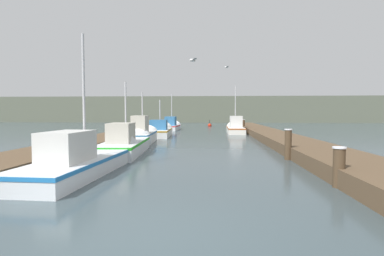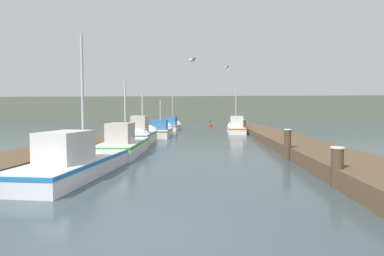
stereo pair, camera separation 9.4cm
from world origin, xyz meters
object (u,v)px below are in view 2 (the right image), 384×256
(fishing_boat_4, at_px, (235,128))
(fishing_boat_5, at_px, (173,126))
(channel_buoy, at_px, (211,125))
(fishing_boat_0, at_px, (91,158))
(mooring_piling_1, at_px, (45,155))
(mooring_piling_2, at_px, (287,144))
(fishing_boat_2, at_px, (143,134))
(fishing_boat_3, at_px, (161,131))
(mooring_piling_0, at_px, (337,167))
(fishing_boat_1, at_px, (128,143))
(seagull_lead, at_px, (192,60))
(mooring_piling_3, at_px, (244,125))
(seagull_1, at_px, (227,67))

(fishing_boat_4, height_order, fishing_boat_5, fishing_boat_4)
(fishing_boat_4, height_order, channel_buoy, fishing_boat_4)
(fishing_boat_0, bearing_deg, mooring_piling_1, -139.35)
(fishing_boat_4, height_order, mooring_piling_2, fishing_boat_4)
(fishing_boat_0, distance_m, fishing_boat_2, 8.70)
(fishing_boat_3, bearing_deg, mooring_piling_2, -62.30)
(fishing_boat_2, bearing_deg, channel_buoy, 75.58)
(mooring_piling_0, relative_size, channel_buoy, 1.02)
(fishing_boat_1, distance_m, mooring_piling_0, 9.43)
(seagull_lead, bearing_deg, mooring_piling_3, 136.75)
(mooring_piling_0, distance_m, mooring_piling_2, 4.30)
(fishing_boat_1, xyz_separation_m, mooring_piling_2, (6.90, -1.96, 0.21))
(mooring_piling_1, bearing_deg, fishing_boat_5, 87.88)
(fishing_boat_4, distance_m, mooring_piling_1, 20.27)
(fishing_boat_0, xyz_separation_m, mooring_piling_3, (7.03, 20.38, 0.20))
(mooring_piling_1, bearing_deg, seagull_lead, 42.17)
(fishing_boat_5, xyz_separation_m, channel_buoy, (3.90, 7.98, -0.29))
(fishing_boat_2, height_order, seagull_1, seagull_1)
(fishing_boat_5, distance_m, mooring_piling_2, 20.57)
(fishing_boat_0, xyz_separation_m, fishing_boat_3, (-0.13, 13.99, 0.01))
(fishing_boat_1, bearing_deg, mooring_piling_0, -45.49)
(mooring_piling_0, bearing_deg, fishing_boat_0, 164.82)
(fishing_boat_5, xyz_separation_m, seagull_lead, (3.34, -18.77, 3.56))
(mooring_piling_0, bearing_deg, mooring_piling_2, 92.01)
(fishing_boat_1, height_order, mooring_piling_1, fishing_boat_1)
(mooring_piling_0, bearing_deg, fishing_boat_5, 107.08)
(fishing_boat_3, bearing_deg, fishing_boat_4, 30.47)
(mooring_piling_2, bearing_deg, fishing_boat_5, 110.20)
(fishing_boat_3, distance_m, mooring_piling_0, 17.43)
(mooring_piling_3, relative_size, seagull_1, 2.04)
(fishing_boat_5, xyz_separation_m, mooring_piling_0, (7.25, -23.60, 0.08))
(mooring_piling_0, xyz_separation_m, channel_buoy, (-3.35, 31.58, -0.37))
(mooring_piling_2, bearing_deg, fishing_boat_0, -160.76)
(fishing_boat_0, bearing_deg, mooring_piling_2, 21.62)
(mooring_piling_1, xyz_separation_m, channel_buoy, (4.74, 30.52, -0.42))
(mooring_piling_2, relative_size, channel_buoy, 1.22)
(fishing_boat_0, distance_m, mooring_piling_3, 21.56)
(mooring_piling_1, bearing_deg, fishing_boat_1, 78.77)
(mooring_piling_0, height_order, seagull_lead, seagull_lead)
(fishing_boat_4, relative_size, mooring_piling_1, 5.50)
(seagull_lead, bearing_deg, fishing_boat_0, -77.12)
(fishing_boat_5, bearing_deg, fishing_boat_2, -88.71)
(mooring_piling_1, height_order, seagull_1, seagull_1)
(fishing_boat_2, xyz_separation_m, seagull_1, (5.22, 2.47, 4.43))
(fishing_boat_0, relative_size, mooring_piling_0, 6.40)
(fishing_boat_5, distance_m, seagull_1, 12.55)
(fishing_boat_2, distance_m, seagull_1, 7.27)
(mooring_piling_0, bearing_deg, mooring_piling_1, 172.57)
(fishing_boat_1, bearing_deg, fishing_boat_2, 89.91)
(fishing_boat_2, distance_m, fishing_boat_5, 13.01)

